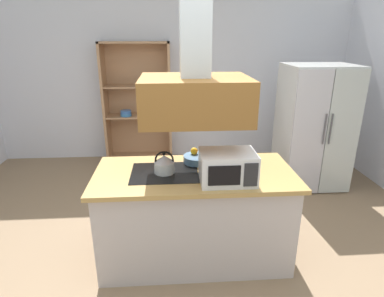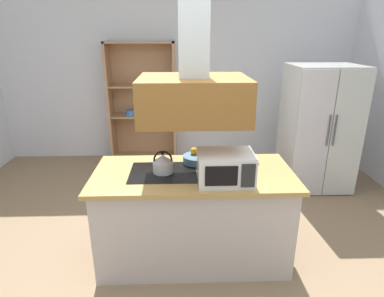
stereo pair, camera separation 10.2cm
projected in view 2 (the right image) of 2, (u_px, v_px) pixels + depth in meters
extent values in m
plane|color=#866C51|center=(178.00, 263.00, 3.09)|extent=(7.80, 7.80, 0.00)
cube|color=silver|center=(178.00, 79.00, 5.45)|extent=(6.00, 0.12, 2.70)
cube|color=#BEB3B1|center=(193.00, 217.00, 3.06)|extent=(1.73, 0.79, 0.86)
cube|color=#B0884A|center=(193.00, 174.00, 2.91)|extent=(1.81, 0.87, 0.04)
cube|color=black|center=(163.00, 172.00, 2.89)|extent=(0.60, 0.48, 0.00)
cube|color=brown|center=(193.00, 99.00, 2.68)|extent=(0.90, 0.70, 0.36)
cube|color=silver|center=(194.00, 14.00, 2.46)|extent=(0.24, 0.24, 0.95)
cube|color=beige|center=(318.00, 128.00, 4.43)|extent=(0.90, 0.72, 1.70)
cube|color=#B8B7C1|center=(313.00, 136.00, 4.07)|extent=(0.44, 0.03, 1.66)
cube|color=#B5BDBA|center=(347.00, 136.00, 4.08)|extent=(0.44, 0.03, 1.66)
cylinder|color=#4C4C51|center=(329.00, 131.00, 4.02)|extent=(0.02, 0.02, 0.40)
cylinder|color=#4C4C51|center=(335.00, 130.00, 4.02)|extent=(0.02, 0.02, 0.40)
cube|color=#A67B57|center=(111.00, 104.00, 5.29)|extent=(0.04, 0.40, 1.97)
cube|color=#A67B57|center=(174.00, 104.00, 5.33)|extent=(0.04, 0.40, 1.97)
cube|color=#A67B57|center=(139.00, 42.00, 4.98)|extent=(1.09, 0.40, 0.03)
cube|color=#A67B57|center=(145.00, 157.00, 5.63)|extent=(1.09, 0.40, 0.08)
cube|color=#A67B57|center=(144.00, 102.00, 5.49)|extent=(1.09, 0.02, 1.97)
cube|color=#A67B57|center=(143.00, 115.00, 5.38)|extent=(1.01, 0.36, 0.02)
cube|color=#A67B57|center=(142.00, 86.00, 5.21)|extent=(1.01, 0.36, 0.02)
cylinder|color=teal|center=(131.00, 114.00, 5.31)|extent=(0.18, 0.18, 0.05)
cylinder|color=#3562AC|center=(131.00, 111.00, 5.30)|extent=(0.17, 0.17, 0.05)
cylinder|color=silver|center=(149.00, 82.00, 5.15)|extent=(0.01, 0.01, 0.12)
cone|color=silver|center=(149.00, 75.00, 5.12)|extent=(0.07, 0.07, 0.08)
cylinder|color=silver|center=(160.00, 82.00, 5.16)|extent=(0.01, 0.01, 0.12)
cone|color=silver|center=(160.00, 75.00, 5.12)|extent=(0.07, 0.07, 0.08)
cylinder|color=#BABEBF|center=(163.00, 167.00, 2.88)|extent=(0.18, 0.18, 0.10)
cone|color=#B2B2BD|center=(163.00, 158.00, 2.85)|extent=(0.17, 0.17, 0.06)
sphere|color=black|center=(163.00, 153.00, 2.83)|extent=(0.03, 0.03, 0.03)
torus|color=black|center=(163.00, 160.00, 2.85)|extent=(0.17, 0.02, 0.17)
cube|color=tan|center=(240.00, 159.00, 3.18)|extent=(0.35, 0.26, 0.02)
cube|color=silver|center=(225.00, 167.00, 2.67)|extent=(0.46, 0.34, 0.26)
cube|color=black|center=(221.00, 176.00, 2.51)|extent=(0.26, 0.01, 0.17)
cube|color=#262628|center=(248.00, 176.00, 2.51)|extent=(0.11, 0.01, 0.20)
cylinder|color=#4C7299|center=(197.00, 159.00, 3.11)|extent=(0.26, 0.26, 0.07)
sphere|color=red|center=(202.00, 153.00, 3.08)|extent=(0.06, 0.06, 0.06)
sphere|color=gold|center=(194.00, 151.00, 3.13)|extent=(0.07, 0.07, 0.07)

